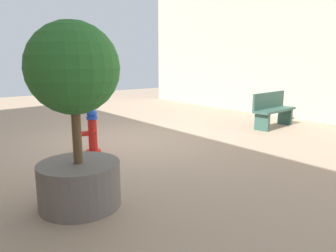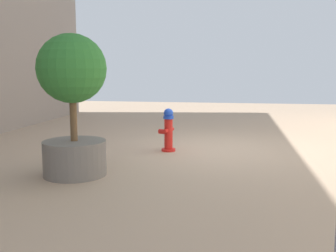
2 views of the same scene
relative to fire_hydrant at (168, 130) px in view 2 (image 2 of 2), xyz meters
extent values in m
plane|color=tan|center=(-0.96, -0.39, -0.44)|extent=(23.40, 23.40, 0.00)
cylinder|color=red|center=(-0.01, 0.00, -0.42)|extent=(0.29, 0.29, 0.05)
cylinder|color=red|center=(-0.01, 0.00, -0.08)|extent=(0.17, 0.17, 0.62)
cylinder|color=blue|center=(-0.01, 0.00, 0.26)|extent=(0.21, 0.21, 0.06)
sphere|color=blue|center=(-0.01, 0.00, 0.34)|extent=(0.20, 0.20, 0.20)
cylinder|color=red|center=(0.03, 0.13, -0.01)|extent=(0.11, 0.15, 0.08)
cylinder|color=red|center=(-0.04, -0.12, -0.01)|extent=(0.11, 0.15, 0.08)
cylinder|color=red|center=(0.13, -0.04, -0.05)|extent=(0.16, 0.13, 0.10)
cylinder|color=slate|center=(1.16, 2.08, -0.17)|extent=(1.00, 1.00, 0.56)
cylinder|color=brown|center=(1.16, 2.08, 0.52)|extent=(0.11, 0.11, 0.81)
sphere|color=#2D722D|center=(1.16, 2.08, 1.25)|extent=(1.08, 1.08, 1.08)
camera|label=1|loc=(2.61, 5.65, 1.32)|focal=33.90mm
camera|label=2|loc=(-1.33, 7.84, 1.23)|focal=41.80mm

